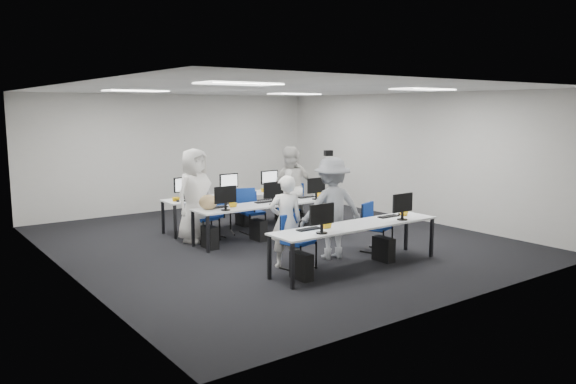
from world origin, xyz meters
TOP-DOWN VIEW (x-y plane):
  - room at (0.00, 0.00)m, footprint 9.00×9.02m
  - ceiling_panels at (0.00, 0.00)m, footprint 5.20×4.60m
  - desk_front at (0.00, -2.40)m, footprint 3.20×0.70m
  - desk_mid at (0.00, 0.20)m, footprint 3.20×0.70m
  - desk_back at (0.00, 1.60)m, footprint 3.20×0.70m
  - equipment_front at (-0.19, -2.42)m, footprint 2.51×0.41m
  - equipment_mid at (-0.19, 0.18)m, footprint 2.91×0.41m
  - equipment_back at (0.19, 1.62)m, footprint 2.91×0.41m
  - chair_0 at (-0.84, -1.89)m, footprint 0.53×0.56m
  - chair_1 at (1.03, -1.84)m, footprint 0.58×0.60m
  - chair_2 at (-1.12, 0.85)m, footprint 0.49×0.52m
  - chair_3 at (0.02, 0.85)m, footprint 0.45×0.48m
  - chair_4 at (0.97, 0.83)m, footprint 0.42×0.46m
  - chair_5 at (-0.92, 0.95)m, footprint 0.51×0.54m
  - chair_6 at (-0.13, 0.99)m, footprint 0.64×0.67m
  - chair_7 at (1.24, 1.13)m, footprint 0.59×0.62m
  - handbag at (-1.32, 0.28)m, footprint 0.41×0.32m
  - student_0 at (-0.93, -1.67)m, footprint 0.66×0.55m
  - student_1 at (0.98, 0.87)m, footprint 0.96×0.79m
  - student_2 at (-1.30, 0.88)m, footprint 1.04×0.83m
  - student_3 at (1.19, 0.97)m, footprint 1.07×0.56m
  - photographer at (0.06, -1.70)m, footprint 1.30×0.97m
  - dslr_camera at (0.11, -1.53)m, footprint 0.19×0.21m

SIDE VIEW (x-z plane):
  - chair_4 at x=0.97m, z-range -0.15..0.66m
  - chair_3 at x=0.02m, z-range -0.16..0.70m
  - chair_2 at x=-1.12m, z-range -0.16..0.72m
  - chair_5 at x=-0.92m, z-range -0.17..0.73m
  - chair_0 at x=-0.84m, z-range -0.17..0.73m
  - chair_1 at x=1.03m, z-range -0.17..0.74m
  - chair_7 at x=1.24m, z-range -0.17..0.77m
  - chair_6 at x=-0.13m, z-range -0.18..0.81m
  - equipment_mid at x=-0.19m, z-range -0.24..0.95m
  - equipment_back at x=0.19m, z-range -0.24..0.95m
  - equipment_front at x=-0.19m, z-range -0.24..0.95m
  - desk_front at x=0.00m, z-range 0.32..1.05m
  - desk_mid at x=0.00m, z-range 0.32..1.05m
  - desk_back at x=0.00m, z-range 0.32..1.05m
  - student_0 at x=-0.93m, z-range 0.00..1.55m
  - student_3 at x=1.19m, z-range 0.00..1.74m
  - handbag at x=-1.32m, z-range 0.73..1.02m
  - photographer at x=0.06m, z-range 0.00..1.79m
  - student_1 at x=0.98m, z-range 0.00..1.81m
  - student_2 at x=-1.30m, z-range 0.00..1.86m
  - room at x=0.00m, z-range 0.00..3.00m
  - dslr_camera at x=0.11m, z-range 1.80..1.90m
  - ceiling_panels at x=0.00m, z-range 2.98..2.99m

